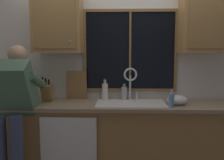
% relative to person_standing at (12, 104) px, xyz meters
% --- Properties ---
extents(back_wall, '(5.55, 0.12, 2.55)m').
position_rel_person_standing_xyz_m(back_wall, '(1.16, 0.69, 0.30)').
color(back_wall, silver).
rests_on(back_wall, floor).
extents(window_glass, '(1.10, 0.02, 0.95)m').
position_rel_person_standing_xyz_m(window_glass, '(1.25, 0.62, 0.55)').
color(window_glass, black).
extents(window_frame_top, '(1.17, 0.02, 0.04)m').
position_rel_person_standing_xyz_m(window_frame_top, '(1.25, 0.61, 1.05)').
color(window_frame_top, olive).
extents(window_frame_bottom, '(1.17, 0.02, 0.04)m').
position_rel_person_standing_xyz_m(window_frame_bottom, '(1.25, 0.61, 0.06)').
color(window_frame_bottom, olive).
extents(window_frame_left, '(0.04, 0.02, 0.95)m').
position_rel_person_standing_xyz_m(window_frame_left, '(0.68, 0.61, 0.55)').
color(window_frame_left, olive).
extents(window_frame_right, '(0.03, 0.02, 0.95)m').
position_rel_person_standing_xyz_m(window_frame_right, '(1.82, 0.61, 0.55)').
color(window_frame_right, olive).
extents(window_mullion_center, '(0.02, 0.02, 0.95)m').
position_rel_person_standing_xyz_m(window_mullion_center, '(1.25, 0.61, 0.55)').
color(window_mullion_center, olive).
extents(lower_cabinet_run, '(3.15, 0.58, 0.88)m').
position_rel_person_standing_xyz_m(lower_cabinet_run, '(1.16, 0.34, -0.53)').
color(lower_cabinet_run, '#A07744').
rests_on(lower_cabinet_run, floor).
extents(countertop, '(3.21, 0.62, 0.04)m').
position_rel_person_standing_xyz_m(countertop, '(1.16, 0.32, -0.07)').
color(countertop, gray).
rests_on(countertop, lower_cabinet_run).
extents(dishwasher_front, '(0.60, 0.02, 0.74)m').
position_rel_person_standing_xyz_m(dishwasher_front, '(0.58, 0.02, -0.51)').
color(dishwasher_front, white).
extents(upper_cabinet_left, '(0.56, 0.36, 0.72)m').
position_rel_person_standing_xyz_m(upper_cabinet_left, '(0.39, 0.46, 0.89)').
color(upper_cabinet_left, '#B2844C').
extents(upper_cabinet_right, '(0.56, 0.36, 0.72)m').
position_rel_person_standing_xyz_m(upper_cabinet_right, '(2.11, 0.46, 0.89)').
color(upper_cabinet_right, '#B2844C').
extents(sink, '(0.80, 0.46, 0.21)m').
position_rel_person_standing_xyz_m(sink, '(1.25, 0.33, -0.15)').
color(sink, silver).
rests_on(sink, lower_cabinet_run).
extents(faucet, '(0.18, 0.09, 0.40)m').
position_rel_person_standing_xyz_m(faucet, '(1.26, 0.51, 0.20)').
color(faucet, silver).
rests_on(faucet, countertop).
extents(person_standing, '(0.53, 0.67, 1.59)m').
position_rel_person_standing_xyz_m(person_standing, '(0.00, 0.00, 0.00)').
color(person_standing, '#384260').
rests_on(person_standing, floor).
extents(knife_block, '(0.12, 0.18, 0.32)m').
position_rel_person_standing_xyz_m(knife_block, '(0.26, 0.40, 0.06)').
color(knife_block, olive).
rests_on(knife_block, countertop).
extents(cutting_board, '(0.25, 0.10, 0.36)m').
position_rel_person_standing_xyz_m(cutting_board, '(0.59, 0.54, 0.13)').
color(cutting_board, '#997047').
rests_on(cutting_board, countertop).
extents(mixing_bowl, '(0.23, 0.23, 0.11)m').
position_rel_person_standing_xyz_m(mixing_bowl, '(1.78, 0.28, 0.00)').
color(mixing_bowl, silver).
rests_on(mixing_bowl, countertop).
extents(soap_dispenser, '(0.06, 0.07, 0.20)m').
position_rel_person_standing_xyz_m(soap_dispenser, '(1.68, 0.14, 0.02)').
color(soap_dispenser, '#668CCC').
rests_on(soap_dispenser, countertop).
extents(bottle_green_glass, '(0.07, 0.07, 0.21)m').
position_rel_person_standing_xyz_m(bottle_green_glass, '(1.18, 0.53, 0.04)').
color(bottle_green_glass, '#B7B7BC').
rests_on(bottle_green_glass, countertop).
extents(bottle_tall_clear, '(0.07, 0.07, 0.27)m').
position_rel_person_standing_xyz_m(bottle_tall_clear, '(0.94, 0.52, 0.06)').
color(bottle_tall_clear, silver).
rests_on(bottle_tall_clear, countertop).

